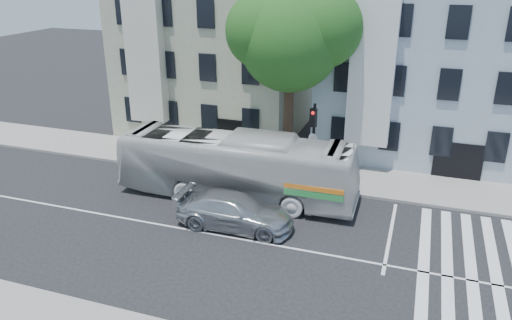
% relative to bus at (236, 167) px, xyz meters
% --- Properties ---
extents(ground, '(120.00, 120.00, 0.00)m').
position_rel_bus_xyz_m(ground, '(1.44, -3.94, -1.72)').
color(ground, black).
rests_on(ground, ground).
extents(sidewalk_far, '(80.00, 4.00, 0.15)m').
position_rel_bus_xyz_m(sidewalk_far, '(1.44, 4.06, -1.64)').
color(sidewalk_far, gray).
rests_on(sidewalk_far, ground).
extents(building_left, '(12.00, 10.00, 11.00)m').
position_rel_bus_xyz_m(building_left, '(-5.56, 11.06, 3.78)').
color(building_left, '#A0A187').
rests_on(building_left, ground).
extents(building_right, '(12.00, 10.00, 11.00)m').
position_rel_bus_xyz_m(building_right, '(8.44, 11.06, 3.78)').
color(building_right, '#A1B5C0').
rests_on(building_right, ground).
extents(street_tree, '(7.30, 5.90, 11.10)m').
position_rel_bus_xyz_m(street_tree, '(1.50, 4.80, 6.11)').
color(street_tree, '#2D2116').
rests_on(street_tree, ground).
extents(bus, '(3.18, 12.41, 3.44)m').
position_rel_bus_xyz_m(bus, '(0.00, 0.00, 0.00)').
color(bus, silver).
rests_on(bus, ground).
extents(sedan, '(2.31, 5.49, 1.58)m').
position_rel_bus_xyz_m(sedan, '(1.05, -2.95, -0.93)').
color(sedan, '#BABDC1').
rests_on(sedan, ground).
extents(hedge, '(8.33, 3.47, 0.70)m').
position_rel_bus_xyz_m(hedge, '(-3.15, 2.36, -1.22)').
color(hedge, '#23581C').
rests_on(hedge, sidewalk_far).
extents(traffic_signal, '(0.48, 0.55, 4.75)m').
position_rel_bus_xyz_m(traffic_signal, '(3.44, 2.19, 1.35)').
color(traffic_signal, black).
rests_on(traffic_signal, ground).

